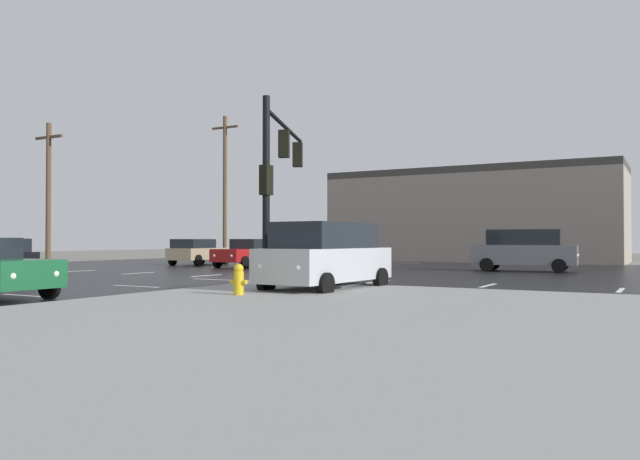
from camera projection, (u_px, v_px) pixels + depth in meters
ground_plane at (244, 277)px, 25.80m from camera, size 120.00×120.00×0.00m
road_asphalt at (244, 277)px, 25.80m from camera, size 44.00×44.00×0.02m
sidewalk_corner at (416, 337)px, 9.46m from camera, size 18.00×18.00×0.14m
snow_strip_curbside at (297, 283)px, 19.86m from camera, size 4.00×1.60×0.06m
lane_markings at (248, 280)px, 24.01m from camera, size 36.15×36.15×0.01m
traffic_signal_mast at (278, 164)px, 20.61m from camera, size 2.49×5.96×5.74m
fire_hydrant at (239, 279)px, 16.03m from camera, size 0.48×0.26×0.79m
strip_building_background at (474, 216)px, 46.02m from camera, size 20.27×8.00×6.62m
sedan_navy at (307, 254)px, 31.77m from camera, size 2.19×4.60×1.58m
sedan_tan at (198, 251)px, 38.53m from camera, size 2.42×4.68×1.58m
suv_silver at (326, 255)px, 18.51m from camera, size 2.36×4.91×2.03m
sedan_red at (249, 252)px, 35.57m from camera, size 2.06×4.55×1.58m
suv_grey at (524, 249)px, 30.42m from camera, size 4.96×2.50×2.03m
utility_pole_far at (48, 191)px, 35.42m from camera, size 2.20×0.28×8.17m
utility_pole_distant at (225, 186)px, 43.96m from camera, size 2.20×0.28×10.26m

